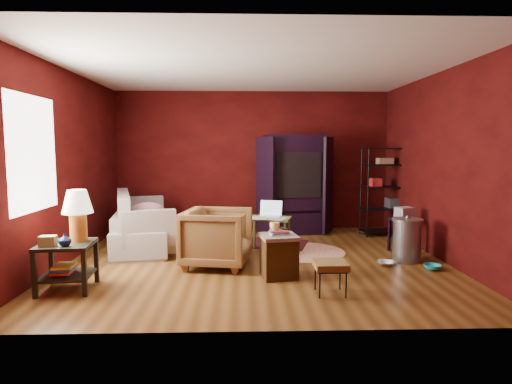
{
  "coord_description": "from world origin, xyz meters",
  "views": [
    {
      "loc": [
        -0.2,
        -6.25,
        1.68
      ],
      "look_at": [
        0.0,
        0.2,
        1.0
      ],
      "focal_mm": 30.0,
      "sensor_mm": 36.0,
      "label": 1
    }
  ],
  "objects_px": {
    "sofa": "(142,222)",
    "hamper": "(279,255)",
    "laptop_desk": "(269,221)",
    "side_table": "(72,230)",
    "tv_armoire": "(294,182)",
    "wire_shelving": "(385,188)",
    "armchair": "(217,235)"
  },
  "relations": [
    {
      "from": "sofa",
      "to": "hamper",
      "type": "distance_m",
      "value": 2.79
    },
    {
      "from": "sofa",
      "to": "laptop_desk",
      "type": "bearing_deg",
      "value": -111.43
    },
    {
      "from": "sofa",
      "to": "side_table",
      "type": "xyz_separation_m",
      "value": [
        -0.32,
        -2.13,
        0.29
      ]
    },
    {
      "from": "laptop_desk",
      "to": "tv_armoire",
      "type": "bearing_deg",
      "value": 84.44
    },
    {
      "from": "hamper",
      "to": "laptop_desk",
      "type": "distance_m",
      "value": 1.34
    },
    {
      "from": "hamper",
      "to": "wire_shelving",
      "type": "distance_m",
      "value": 3.48
    },
    {
      "from": "tv_armoire",
      "to": "laptop_desk",
      "type": "bearing_deg",
      "value": -116.76
    },
    {
      "from": "side_table",
      "to": "hamper",
      "type": "distance_m",
      "value": 2.54
    },
    {
      "from": "sofa",
      "to": "wire_shelving",
      "type": "xyz_separation_m",
      "value": [
        4.38,
        0.83,
        0.5
      ]
    },
    {
      "from": "armchair",
      "to": "wire_shelving",
      "type": "distance_m",
      "value": 3.71
    },
    {
      "from": "sofa",
      "to": "armchair",
      "type": "height_order",
      "value": "armchair"
    },
    {
      "from": "sofa",
      "to": "armchair",
      "type": "distance_m",
      "value": 1.82
    },
    {
      "from": "sofa",
      "to": "hamper",
      "type": "bearing_deg",
      "value": -138.74
    },
    {
      "from": "armchair",
      "to": "tv_armoire",
      "type": "bearing_deg",
      "value": -20.11
    },
    {
      "from": "wire_shelving",
      "to": "tv_armoire",
      "type": "bearing_deg",
      "value": 164.93
    },
    {
      "from": "armchair",
      "to": "tv_armoire",
      "type": "relative_size",
      "value": 0.47
    },
    {
      "from": "hamper",
      "to": "wire_shelving",
      "type": "relative_size",
      "value": 0.38
    },
    {
      "from": "laptop_desk",
      "to": "wire_shelving",
      "type": "relative_size",
      "value": 0.49
    },
    {
      "from": "laptop_desk",
      "to": "tv_armoire",
      "type": "height_order",
      "value": "tv_armoire"
    },
    {
      "from": "side_table",
      "to": "hamper",
      "type": "height_order",
      "value": "side_table"
    },
    {
      "from": "armchair",
      "to": "side_table",
      "type": "xyz_separation_m",
      "value": [
        -1.65,
        -0.9,
        0.25
      ]
    },
    {
      "from": "sofa",
      "to": "wire_shelving",
      "type": "distance_m",
      "value": 4.49
    },
    {
      "from": "sofa",
      "to": "laptop_desk",
      "type": "xyz_separation_m",
      "value": [
        2.12,
        -0.45,
        0.09
      ]
    },
    {
      "from": "hamper",
      "to": "tv_armoire",
      "type": "distance_m",
      "value": 2.98
    },
    {
      "from": "laptop_desk",
      "to": "armchair",
      "type": "bearing_deg",
      "value": -120.05
    },
    {
      "from": "laptop_desk",
      "to": "hamper",
      "type": "bearing_deg",
      "value": -73.2
    },
    {
      "from": "side_table",
      "to": "tv_armoire",
      "type": "relative_size",
      "value": 0.61
    },
    {
      "from": "side_table",
      "to": "wire_shelving",
      "type": "height_order",
      "value": "wire_shelving"
    },
    {
      "from": "armchair",
      "to": "side_table",
      "type": "height_order",
      "value": "side_table"
    },
    {
      "from": "side_table",
      "to": "armchair",
      "type": "bearing_deg",
      "value": 28.53
    },
    {
      "from": "wire_shelving",
      "to": "sofa",
      "type": "bearing_deg",
      "value": -175.87
    },
    {
      "from": "armchair",
      "to": "hamper",
      "type": "distance_m",
      "value": 1.0
    }
  ]
}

